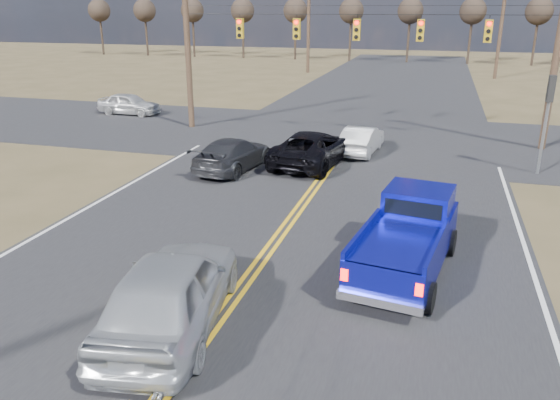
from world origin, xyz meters
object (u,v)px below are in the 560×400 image
(dgrey_car_queue, at_px, (233,154))
(cross_car_west, at_px, (129,104))
(white_car_queue, at_px, (362,140))
(silver_suv, at_px, (171,291))
(black_suv, at_px, (313,148))
(pickup_truck, at_px, (408,238))

(dgrey_car_queue, height_order, cross_car_west, cross_car_west)
(white_car_queue, bearing_deg, cross_car_west, -14.84)
(silver_suv, distance_m, white_car_queue, 15.64)
(black_suv, xyz_separation_m, dgrey_car_queue, (-2.97, -1.63, -0.07))
(cross_car_west, bearing_deg, black_suv, -118.51)
(pickup_truck, relative_size, cross_car_west, 1.33)
(white_car_queue, relative_size, dgrey_car_queue, 0.85)
(pickup_truck, xyz_separation_m, silver_suv, (-4.49, -3.99, -0.05))
(pickup_truck, distance_m, black_suv, 10.08)
(black_suv, distance_m, cross_car_west, 15.76)
(silver_suv, distance_m, black_suv, 13.02)
(dgrey_car_queue, distance_m, cross_car_west, 14.34)
(silver_suv, relative_size, white_car_queue, 1.32)
(silver_suv, xyz_separation_m, white_car_queue, (1.71, 15.54, -0.23))
(pickup_truck, xyz_separation_m, dgrey_car_queue, (-7.46, 7.40, -0.25))
(cross_car_west, bearing_deg, dgrey_car_queue, -130.26)
(white_car_queue, distance_m, cross_car_west, 16.22)
(black_suv, bearing_deg, pickup_truck, 124.16)
(white_car_queue, xyz_separation_m, cross_car_west, (-15.25, 5.55, 0.04))
(pickup_truck, relative_size, dgrey_car_queue, 1.15)
(white_car_queue, xyz_separation_m, dgrey_car_queue, (-4.68, -4.15, 0.02))
(cross_car_west, bearing_deg, pickup_truck, -131.22)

